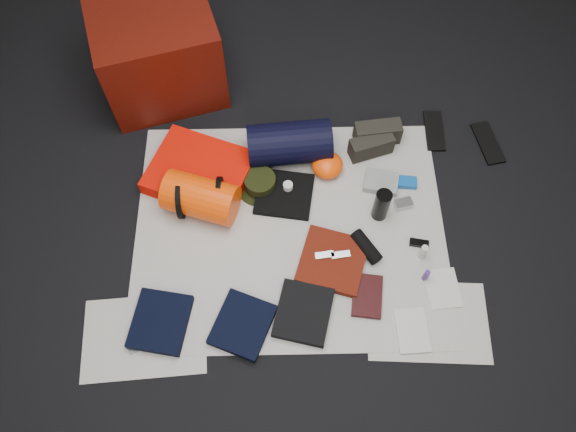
{
  "coord_description": "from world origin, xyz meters",
  "views": [
    {
      "loc": [
        -0.03,
        -1.29,
        2.62
      ],
      "look_at": [
        -0.01,
        0.03,
        0.1
      ],
      "focal_mm": 35.0,
      "sensor_mm": 36.0,
      "label": 1
    }
  ],
  "objects_px": {
    "navy_duffel": "(289,143)",
    "compact_camera": "(403,204)",
    "stuff_sack": "(201,198)",
    "paperback_book": "(367,296)",
    "water_bottle": "(381,205)",
    "sleeping_pad": "(200,172)",
    "red_cabinet": "(159,54)"
  },
  "relations": [
    {
      "from": "sleeping_pad",
      "to": "stuff_sack",
      "type": "xyz_separation_m",
      "value": [
        0.02,
        -0.19,
        0.06
      ]
    },
    {
      "from": "red_cabinet",
      "to": "paperback_book",
      "type": "xyz_separation_m",
      "value": [
        1.08,
        -1.35,
        -0.25
      ]
    },
    {
      "from": "stuff_sack",
      "to": "navy_duffel",
      "type": "relative_size",
      "value": 0.83
    },
    {
      "from": "compact_camera",
      "to": "paperback_book",
      "type": "distance_m",
      "value": 0.56
    },
    {
      "from": "water_bottle",
      "to": "sleeping_pad",
      "type": "bearing_deg",
      "value": 165.28
    },
    {
      "from": "water_bottle",
      "to": "compact_camera",
      "type": "xyz_separation_m",
      "value": [
        0.13,
        0.05,
        -0.08
      ]
    },
    {
      "from": "red_cabinet",
      "to": "navy_duffel",
      "type": "bearing_deg",
      "value": -51.87
    },
    {
      "from": "water_bottle",
      "to": "compact_camera",
      "type": "height_order",
      "value": "water_bottle"
    },
    {
      "from": "sleeping_pad",
      "to": "compact_camera",
      "type": "xyz_separation_m",
      "value": [
        1.08,
        -0.2,
        -0.03
      ]
    },
    {
      "from": "compact_camera",
      "to": "paperback_book",
      "type": "relative_size",
      "value": 0.43
    },
    {
      "from": "navy_duffel",
      "to": "paperback_book",
      "type": "bearing_deg",
      "value": -71.35
    },
    {
      "from": "stuff_sack",
      "to": "water_bottle",
      "type": "xyz_separation_m",
      "value": [
        0.93,
        -0.06,
        -0.01
      ]
    },
    {
      "from": "red_cabinet",
      "to": "navy_duffel",
      "type": "height_order",
      "value": "red_cabinet"
    },
    {
      "from": "stuff_sack",
      "to": "compact_camera",
      "type": "xyz_separation_m",
      "value": [
        1.06,
        -0.01,
        -0.09
      ]
    },
    {
      "from": "stuff_sack",
      "to": "water_bottle",
      "type": "distance_m",
      "value": 0.93
    },
    {
      "from": "navy_duffel",
      "to": "compact_camera",
      "type": "height_order",
      "value": "navy_duffel"
    },
    {
      "from": "red_cabinet",
      "to": "stuff_sack",
      "type": "height_order",
      "value": "red_cabinet"
    },
    {
      "from": "compact_camera",
      "to": "red_cabinet",
      "type": "bearing_deg",
      "value": 134.25
    },
    {
      "from": "sleeping_pad",
      "to": "water_bottle",
      "type": "xyz_separation_m",
      "value": [
        0.95,
        -0.25,
        0.06
      ]
    },
    {
      "from": "stuff_sack",
      "to": "paperback_book",
      "type": "distance_m",
      "value": 0.98
    },
    {
      "from": "navy_duffel",
      "to": "compact_camera",
      "type": "relative_size",
      "value": 4.82
    },
    {
      "from": "sleeping_pad",
      "to": "stuff_sack",
      "type": "relative_size",
      "value": 1.38
    },
    {
      "from": "navy_duffel",
      "to": "red_cabinet",
      "type": "bearing_deg",
      "value": 139.64
    },
    {
      "from": "red_cabinet",
      "to": "water_bottle",
      "type": "bearing_deg",
      "value": -53.43
    },
    {
      "from": "sleeping_pad",
      "to": "paperback_book",
      "type": "xyz_separation_m",
      "value": [
        0.85,
        -0.71,
        -0.03
      ]
    },
    {
      "from": "water_bottle",
      "to": "paperback_book",
      "type": "height_order",
      "value": "water_bottle"
    },
    {
      "from": "navy_duffel",
      "to": "sleeping_pad",
      "type": "bearing_deg",
      "value": -169.75
    },
    {
      "from": "navy_duffel",
      "to": "paperback_book",
      "type": "height_order",
      "value": "navy_duffel"
    },
    {
      "from": "water_bottle",
      "to": "red_cabinet",
      "type": "bearing_deg",
      "value": 142.92
    },
    {
      "from": "red_cabinet",
      "to": "sleeping_pad",
      "type": "xyz_separation_m",
      "value": [
        0.23,
        -0.64,
        -0.21
      ]
    },
    {
      "from": "stuff_sack",
      "to": "navy_duffel",
      "type": "xyz_separation_m",
      "value": [
        0.46,
        0.32,
        0.01
      ]
    },
    {
      "from": "sleeping_pad",
      "to": "paperback_book",
      "type": "distance_m",
      "value": 1.1
    }
  ]
}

